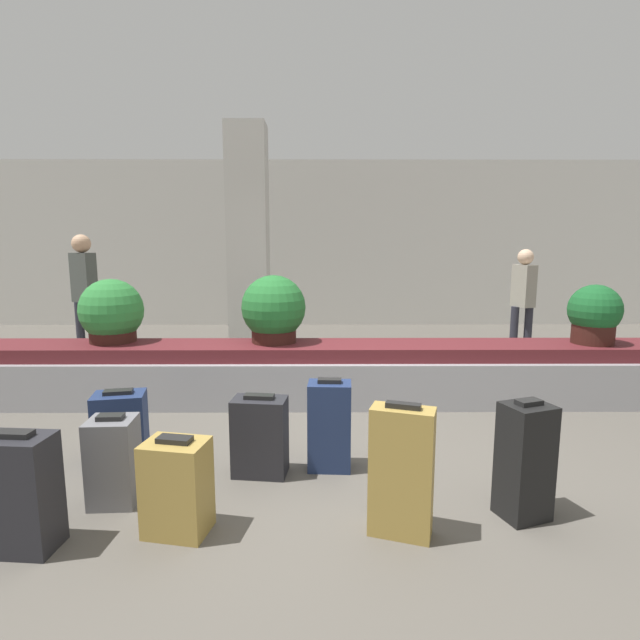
{
  "coord_description": "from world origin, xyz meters",
  "views": [
    {
      "loc": [
        -0.03,
        -3.57,
        1.67
      ],
      "look_at": [
        0.0,
        1.51,
        0.86
      ],
      "focal_mm": 28.0,
      "sensor_mm": 36.0,
      "label": 1
    }
  ],
  "objects": [
    {
      "name": "suitcase_7",
      "position": [
        -1.64,
        -1.06,
        0.33
      ],
      "size": [
        0.41,
        0.27,
        0.68
      ],
      "rotation": [
        0.0,
        0.0,
        -0.08
      ],
      "color": "#232328",
      "rests_on": "ground_plane"
    },
    {
      "name": "suitcase_3",
      "position": [
        -1.52,
        0.04,
        0.27
      ],
      "size": [
        0.42,
        0.33,
        0.56
      ],
      "rotation": [
        0.0,
        0.0,
        0.19
      ],
      "color": "navy",
      "rests_on": "ground_plane"
    },
    {
      "name": "back_wall",
      "position": [
        0.0,
        6.34,
        1.6
      ],
      "size": [
        18.0,
        0.06,
        3.2
      ],
      "color": "beige",
      "rests_on": "ground_plane"
    },
    {
      "name": "carousel",
      "position": [
        0.0,
        1.51,
        0.29
      ],
      "size": [
        8.15,
        0.78,
        0.61
      ],
      "color": "#9E9EA3",
      "rests_on": "ground_plane"
    },
    {
      "name": "potted_plant_1",
      "position": [
        -2.19,
        1.63,
        0.92
      ],
      "size": [
        0.66,
        0.66,
        0.67
      ],
      "color": "#381914",
      "rests_on": "carousel"
    },
    {
      "name": "traveler_0",
      "position": [
        -3.2,
        3.21,
        1.06
      ],
      "size": [
        0.37,
        0.3,
        1.75
      ],
      "rotation": [
        0.0,
        0.0,
        -0.44
      ],
      "color": "#282833",
      "rests_on": "ground_plane"
    },
    {
      "name": "pillar",
      "position": [
        -0.97,
        3.32,
        1.6
      ],
      "size": [
        0.53,
        0.53,
        3.2
      ],
      "color": "beige",
      "rests_on": "ground_plane"
    },
    {
      "name": "suitcase_5",
      "position": [
        -0.83,
        -0.9,
        0.28
      ],
      "size": [
        0.39,
        0.32,
        0.58
      ],
      "rotation": [
        0.0,
        0.0,
        -0.19
      ],
      "color": "#A3843D",
      "rests_on": "ground_plane"
    },
    {
      "name": "potted_plant_2",
      "position": [
        2.84,
        1.51,
        0.91
      ],
      "size": [
        0.52,
        0.52,
        0.62
      ],
      "color": "#381914",
      "rests_on": "carousel"
    },
    {
      "name": "suitcase_0",
      "position": [
        1.22,
        -0.75,
        0.36
      ],
      "size": [
        0.34,
        0.32,
        0.74
      ],
      "rotation": [
        0.0,
        0.0,
        0.35
      ],
      "color": "black",
      "rests_on": "ground_plane"
    },
    {
      "name": "suitcase_4",
      "position": [
        0.45,
        -0.93,
        0.38
      ],
      "size": [
        0.39,
        0.27,
        0.78
      ],
      "rotation": [
        0.0,
        0.0,
        -0.32
      ],
      "color": "#A3843D",
      "rests_on": "ground_plane"
    },
    {
      "name": "potted_plant_0",
      "position": [
        -0.49,
        1.6,
        0.95
      ],
      "size": [
        0.67,
        0.67,
        0.71
      ],
      "color": "#381914",
      "rests_on": "carousel"
    },
    {
      "name": "ground_plane",
      "position": [
        0.0,
        0.0,
        0.0
      ],
      "size": [
        18.0,
        18.0,
        0.0
      ],
      "primitive_type": "plane",
      "color": "#59544C"
    },
    {
      "name": "suitcase_6",
      "position": [
        0.06,
        -0.09,
        0.33
      ],
      "size": [
        0.32,
        0.24,
        0.68
      ],
      "rotation": [
        0.0,
        0.0,
        -0.05
      ],
      "color": "navy",
      "rests_on": "ground_plane"
    },
    {
      "name": "suitcase_1",
      "position": [
        -1.33,
        -0.57,
        0.28
      ],
      "size": [
        0.3,
        0.28,
        0.59
      ],
      "rotation": [
        0.0,
        0.0,
        0.05
      ],
      "color": "slate",
      "rests_on": "ground_plane"
    },
    {
      "name": "traveler_1",
      "position": [
        2.88,
        3.41,
        0.91
      ],
      "size": [
        0.31,
        0.36,
        1.55
      ],
      "rotation": [
        0.0,
        0.0,
        1.86
      ],
      "color": "#282833",
      "rests_on": "ground_plane"
    },
    {
      "name": "suitcase_2",
      "position": [
        -0.44,
        -0.18,
        0.29
      ],
      "size": [
        0.4,
        0.28,
        0.59
      ],
      "rotation": [
        0.0,
        0.0,
        -0.11
      ],
      "color": "#232328",
      "rests_on": "ground_plane"
    }
  ]
}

